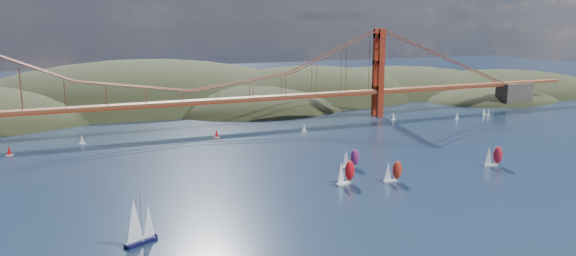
% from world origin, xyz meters
% --- Properties ---
extents(ground, '(1200.00, 1200.00, 0.00)m').
position_xyz_m(ground, '(0.00, 0.00, 0.00)').
color(ground, black).
rests_on(ground, ground).
extents(headlands, '(725.00, 225.00, 96.00)m').
position_xyz_m(headlands, '(44.95, 278.29, -12.46)').
color(headlands, black).
rests_on(headlands, ground).
extents(bridge, '(552.00, 12.00, 55.00)m').
position_xyz_m(bridge, '(-1.75, 180.00, 32.23)').
color(bridge, brown).
rests_on(bridge, ground).
extents(sloop_navy, '(10.23, 8.13, 14.91)m').
position_xyz_m(sloop_navy, '(-51.26, 27.34, 6.58)').
color(sloop_navy, black).
rests_on(sloop_navy, ground).
extents(racer_0, '(8.95, 5.28, 10.04)m').
position_xyz_m(racer_0, '(28.97, 55.52, 4.74)').
color(racer_0, silver).
rests_on(racer_0, ground).
extents(racer_1, '(7.89, 3.22, 9.06)m').
position_xyz_m(racer_1, '(47.13, 51.25, 4.28)').
color(racer_1, silver).
rests_on(racer_1, ground).
extents(racer_2, '(8.59, 4.40, 9.65)m').
position_xyz_m(racer_2, '(99.20, 54.21, 4.56)').
color(racer_2, silver).
rests_on(racer_2, ground).
extents(racer_rwb, '(7.67, 3.78, 8.63)m').
position_xyz_m(racer_rwb, '(42.50, 75.94, 4.08)').
color(racer_rwb, silver).
rests_on(racer_rwb, ground).
extents(distant_boat_2, '(3.00, 2.00, 4.70)m').
position_xyz_m(distant_boat_2, '(-90.98, 153.77, 2.41)').
color(distant_boat_2, silver).
rests_on(distant_boat_2, ground).
extents(distant_boat_3, '(3.00, 2.00, 4.70)m').
position_xyz_m(distant_boat_3, '(-59.00, 166.20, 2.41)').
color(distant_boat_3, silver).
rests_on(distant_boat_3, ground).
extents(distant_boat_4, '(3.00, 2.00, 4.70)m').
position_xyz_m(distant_boat_4, '(120.82, 162.35, 2.41)').
color(distant_boat_4, silver).
rests_on(distant_boat_4, ground).
extents(distant_boat_5, '(3.00, 2.00, 4.70)m').
position_xyz_m(distant_boat_5, '(158.47, 149.25, 2.41)').
color(distant_boat_5, silver).
rests_on(distant_boat_5, ground).
extents(distant_boat_6, '(3.00, 2.00, 4.70)m').
position_xyz_m(distant_boat_6, '(184.33, 154.51, 2.41)').
color(distant_boat_6, silver).
rests_on(distant_boat_6, ground).
extents(distant_boat_7, '(3.00, 2.00, 4.70)m').
position_xyz_m(distant_boat_7, '(185.09, 151.43, 2.41)').
color(distant_boat_7, silver).
rests_on(distant_boat_7, ground).
extents(distant_boat_8, '(3.00, 2.00, 4.70)m').
position_xyz_m(distant_boat_8, '(55.30, 150.75, 2.41)').
color(distant_boat_8, silver).
rests_on(distant_boat_8, ground).
extents(distant_boat_9, '(3.00, 2.00, 4.70)m').
position_xyz_m(distant_boat_9, '(6.83, 154.96, 2.41)').
color(distant_boat_9, silver).
rests_on(distant_boat_9, ground).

